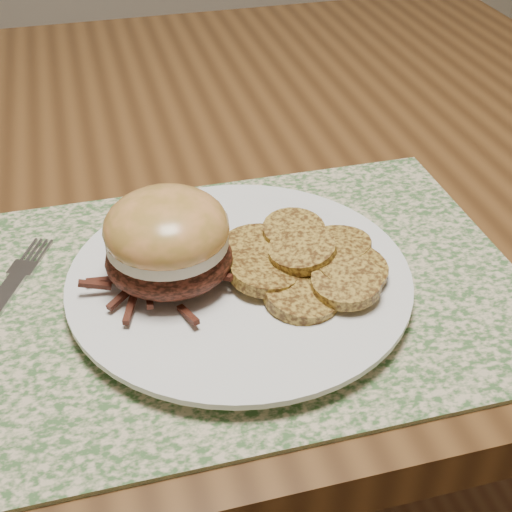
{
  "coord_description": "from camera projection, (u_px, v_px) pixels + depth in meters",
  "views": [
    {
      "loc": [
        0.07,
        -0.69,
        1.12
      ],
      "look_at": [
        0.18,
        -0.26,
        0.79
      ],
      "focal_mm": 50.0,
      "sensor_mm": 36.0,
      "label": 1
    }
  ],
  "objects": [
    {
      "name": "pork_sandwich",
      "position": [
        167.0,
        241.0,
        0.54
      ],
      "size": [
        0.12,
        0.12,
        0.08
      ],
      "rotation": [
        0.0,
        0.0,
        -0.3
      ],
      "color": "black",
      "rests_on": "dinner_plate"
    },
    {
      "name": "dining_table",
      "position": [
        35.0,
        231.0,
        0.79
      ],
      "size": [
        1.5,
        0.9,
        0.75
      ],
      "color": "brown",
      "rests_on": "ground"
    },
    {
      "name": "roasted_potatoes",
      "position": [
        306.0,
        261.0,
        0.57
      ],
      "size": [
        0.14,
        0.15,
        0.03
      ],
      "color": "olive",
      "rests_on": "dinner_plate"
    },
    {
      "name": "placemat",
      "position": [
        248.0,
        288.0,
        0.58
      ],
      "size": [
        0.45,
        0.33,
        0.0
      ],
      "primitive_type": "cube",
      "color": "#3D6232",
      "rests_on": "dining_table"
    },
    {
      "name": "dinner_plate",
      "position": [
        239.0,
        281.0,
        0.58
      ],
      "size": [
        0.26,
        0.26,
        0.02
      ],
      "primitive_type": "cylinder",
      "color": "white",
      "rests_on": "placemat"
    }
  ]
}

